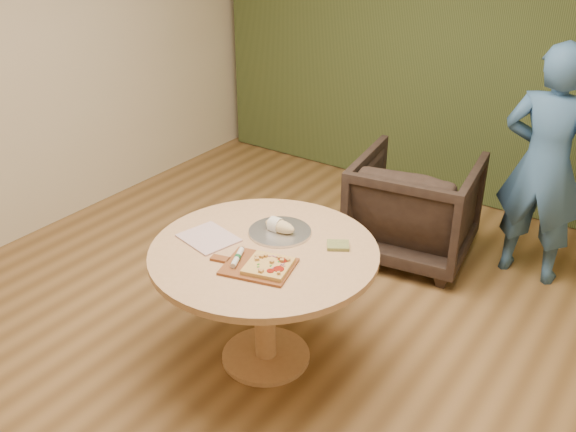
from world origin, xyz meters
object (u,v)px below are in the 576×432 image
Objects in this scene: cutlery_roll at (237,258)px; person_standing at (545,166)px; pedestal_table at (264,271)px; bread_roll at (279,226)px; armchair at (415,202)px; flatbread_pizza at (269,266)px; pizza_paddle at (257,266)px; serving_tray at (280,232)px.

person_standing is (1.01, 2.03, 0.05)m from cutlery_roll.
bread_roll is (-0.04, 0.20, 0.18)m from pedestal_table.
cutlery_roll is 0.99× the size of bread_roll.
bread_roll is 0.12× the size of person_standing.
person_standing reaches higher than armchair.
pedestal_table is 0.26m from cutlery_roll.
flatbread_pizza is 1.40× the size of cutlery_roll.
pizza_paddle reaches higher than pedestal_table.
serving_tray is at bearing 67.20° from cutlery_roll.
pedestal_table is at bearing -78.01° from bread_roll.
armchair is at bearing 80.93° from bread_roll.
bread_roll reaches higher than serving_tray.
pedestal_table is 0.24m from pizza_paddle.
serving_tray reaches higher than pizza_paddle.
armchair is (0.22, 1.41, -0.36)m from bread_roll.
armchair is 0.52× the size of person_standing.
flatbread_pizza reaches higher than pedestal_table.
pizza_paddle is at bearing 66.19° from person_standing.
cutlery_roll is 1.84m from armchair.
cutlery_roll is at bearing -99.15° from pedestal_table.
flatbread_pizza is 0.40m from serving_tray.
pizza_paddle is (0.08, -0.17, 0.15)m from pedestal_table.
cutlery_roll is at bearing 74.83° from armchair.
serving_tray is (-0.12, 0.37, -0.00)m from pizza_paddle.
pizza_paddle is 0.07m from flatbread_pizza.
cutlery_roll is 0.22× the size of armchair.
person_standing is at bearing -172.00° from armchair.
cutlery_roll is 0.39m from serving_tray.
pizza_paddle is 2.20m from person_standing.
serving_tray is (-0.03, 0.20, 0.15)m from pedestal_table.
pedestal_table is at bearing 133.36° from flatbread_pizza.
pedestal_table is 0.27m from flatbread_pizza.
cutlery_roll is (-0.03, -0.19, 0.17)m from pedestal_table.
pedestal_table is at bearing -80.50° from serving_tray.
flatbread_pizza is at bearing -12.89° from cutlery_roll.
cutlery_roll is 0.39m from bread_roll.
person_standing is (0.90, 2.01, 0.08)m from pizza_paddle.
cutlery_roll is at bearing -169.72° from flatbread_pizza.
pizza_paddle is at bearing -64.20° from pedestal_table.
flatbread_pizza is at bearing -62.89° from serving_tray.
bread_roll is (-0.01, 0.39, 0.01)m from cutlery_roll.
flatbread_pizza is 0.75× the size of serving_tray.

